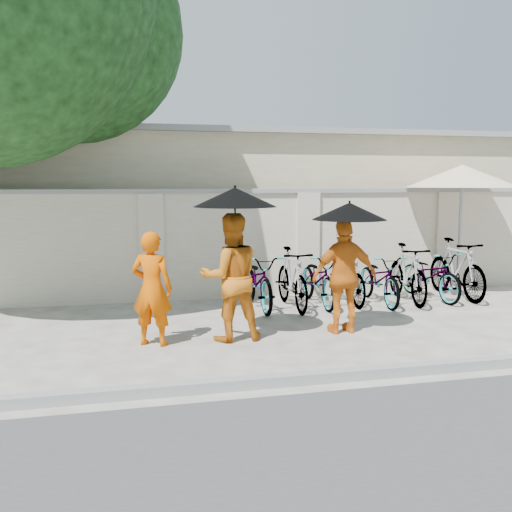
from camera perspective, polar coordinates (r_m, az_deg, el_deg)
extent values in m
plane|color=beige|center=(7.95, -1.77, -8.74)|extent=(80.00, 80.00, 0.00)
cube|color=gray|center=(6.35, 1.35, -12.40)|extent=(40.00, 0.16, 0.12)
cube|color=beige|center=(11.04, -0.01, 1.14)|extent=(20.00, 0.30, 2.00)
cube|color=beige|center=(14.91, 0.40, 5.10)|extent=(14.00, 6.00, 3.20)
sphere|color=#286327|center=(11.43, -18.01, 20.70)|extent=(4.00, 4.00, 4.00)
imported|color=#D65100|center=(7.83, -10.37, -3.22)|extent=(0.67, 0.57, 1.56)
imported|color=#C16312|center=(7.95, -2.54, -2.13)|extent=(0.90, 0.72, 1.79)
cylinder|color=black|center=(7.80, -2.10, 2.26)|extent=(0.02, 0.02, 0.99)
cone|color=black|center=(7.77, -2.12, 5.90)|extent=(1.14, 1.14, 0.26)
imported|color=orange|center=(8.43, 8.85, -2.03)|extent=(1.00, 0.44, 1.68)
cylinder|color=black|center=(8.29, 9.26, 1.53)|extent=(0.02, 0.02, 0.85)
cone|color=black|center=(8.26, 9.32, 4.45)|extent=(1.07, 1.07, 0.25)
cylinder|color=gray|center=(12.11, 19.45, -3.28)|extent=(0.48, 0.48, 0.10)
cylinder|color=gray|center=(11.97, 19.68, 1.87)|extent=(0.06, 0.06, 2.28)
cone|color=beige|center=(11.92, 19.93, 7.54)|extent=(2.61, 2.61, 0.43)
imported|color=gray|center=(10.00, 0.27, -2.52)|extent=(0.66, 1.85, 0.97)
imported|color=gray|center=(9.97, 3.62, -2.27)|extent=(0.52, 1.78, 1.07)
imported|color=gray|center=(10.32, 6.29, -2.31)|extent=(0.66, 1.81, 0.94)
imported|color=gray|center=(10.51, 9.16, -2.04)|extent=(0.50, 1.66, 1.00)
imported|color=gray|center=(10.60, 12.26, -2.25)|extent=(0.68, 1.77, 0.92)
imported|color=gray|center=(10.85, 14.90, -1.69)|extent=(0.69, 1.83, 1.07)
imported|color=gray|center=(11.26, 17.04, -1.85)|extent=(0.83, 1.81, 0.92)
imported|color=gray|center=(11.54, 19.42, -1.19)|extent=(0.54, 1.88, 1.13)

